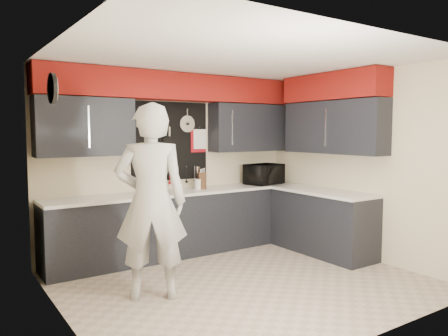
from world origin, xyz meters
TOP-DOWN VIEW (x-y plane):
  - ground at (0.00, 0.00)m, footprint 4.00×4.00m
  - back_wall_assembly at (0.01, 1.60)m, footprint 4.00×0.36m
  - right_wall_assembly at (1.85, 0.26)m, footprint 0.36×3.50m
  - left_wall_assembly at (-1.99, 0.02)m, footprint 0.05×3.50m
  - base_cabinets at (0.49, 1.13)m, footprint 3.95×2.20m
  - microwave at (1.44, 1.38)m, footprint 0.65×0.50m
  - knife_block at (0.32, 1.44)m, footprint 0.14×0.14m
  - utensil_crock at (0.27, 1.46)m, footprint 0.12×0.12m
  - coffee_maker at (-0.41, 1.40)m, footprint 0.20×0.23m
  - person at (-1.09, 0.13)m, footprint 0.89×0.77m

SIDE VIEW (x-z plane):
  - ground at x=0.00m, z-range 0.00..0.00m
  - base_cabinets at x=0.49m, z-range 0.00..0.92m
  - utensil_crock at x=0.27m, z-range 0.92..1.07m
  - person at x=-1.09m, z-range 0.00..2.06m
  - knife_block at x=0.32m, z-range 0.92..1.17m
  - microwave at x=1.44m, z-range 0.92..1.25m
  - coffee_maker at x=-0.41m, z-range 0.93..1.25m
  - left_wall_assembly at x=-1.99m, z-range 0.03..2.63m
  - right_wall_assembly at x=1.85m, z-range 0.64..3.24m
  - back_wall_assembly at x=0.01m, z-range 0.71..3.31m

